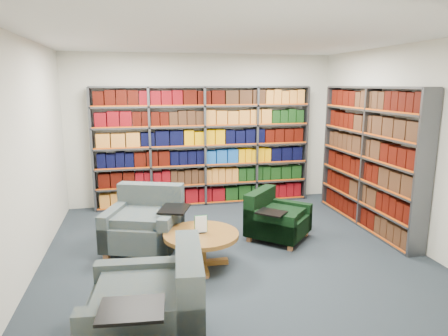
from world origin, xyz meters
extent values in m
cube|color=black|center=(0.00, 0.00, -0.01)|extent=(5.00, 5.00, 0.01)
cube|color=white|center=(0.00, 0.00, 2.80)|extent=(5.00, 5.00, 0.01)
cube|color=beige|center=(0.00, 2.50, 1.40)|extent=(5.00, 0.01, 2.80)
cube|color=beige|center=(0.00, -2.50, 1.40)|extent=(5.00, 0.01, 2.80)
cube|color=beige|center=(-2.50, 0.00, 1.40)|extent=(0.01, 5.00, 2.80)
cube|color=beige|center=(2.50, 0.00, 1.40)|extent=(0.01, 5.00, 2.80)
cube|color=#47494F|center=(0.00, 2.34, 1.10)|extent=(4.00, 0.28, 2.20)
cube|color=silver|center=(0.00, 2.47, 1.10)|extent=(4.00, 0.02, 2.20)
cube|color=#D84C0A|center=(0.00, 2.21, 1.10)|extent=(4.00, 0.01, 2.20)
cube|color=#B76E26|center=(0.00, 2.34, 0.18)|extent=(3.88, 0.21, 0.29)
cube|color=#320701|center=(0.00, 2.34, 0.54)|extent=(3.88, 0.21, 0.29)
cube|color=black|center=(0.00, 2.34, 0.91)|extent=(3.88, 0.21, 0.29)
cube|color=#B76E26|center=(0.00, 2.34, 1.28)|extent=(3.88, 0.21, 0.29)
cube|color=#5E040A|center=(0.00, 2.34, 1.64)|extent=(3.88, 0.21, 0.29)
cube|color=#320701|center=(0.00, 2.34, 2.01)|extent=(3.88, 0.21, 0.29)
cube|color=#47494F|center=(2.34, 0.60, 1.10)|extent=(0.28, 2.50, 2.20)
cube|color=silver|center=(2.47, 0.60, 1.10)|extent=(0.02, 2.50, 2.20)
cube|color=#D84C0A|center=(2.21, 0.60, 1.10)|extent=(0.02, 2.50, 2.20)
cube|color=#320701|center=(2.34, 0.60, 0.18)|extent=(0.21, 2.38, 0.29)
cube|color=#320701|center=(2.34, 0.60, 0.54)|extent=(0.21, 2.38, 0.29)
cube|color=#320701|center=(2.34, 0.60, 0.91)|extent=(0.21, 2.38, 0.29)
cube|color=#331D0F|center=(2.34, 0.60, 1.28)|extent=(0.21, 2.38, 0.29)
cube|color=#320701|center=(2.34, 0.60, 1.64)|extent=(0.21, 2.38, 0.29)
cube|color=#320701|center=(2.34, 0.60, 2.01)|extent=(0.21, 2.38, 0.29)
cube|color=#021A40|center=(-1.18, 0.34, 0.27)|extent=(1.20, 1.20, 0.33)
cube|color=#021A40|center=(-1.06, 0.68, 0.48)|extent=(0.95, 0.51, 0.75)
cube|color=#021A40|center=(-1.55, 0.47, 0.35)|extent=(0.45, 0.93, 0.50)
cube|color=#021A40|center=(-0.81, 0.20, 0.35)|extent=(0.45, 0.93, 0.50)
cube|color=black|center=(-0.78, 0.14, 0.62)|extent=(0.49, 0.55, 0.03)
cube|color=#9F623A|center=(-1.67, 0.10, 0.05)|extent=(0.09, 0.09, 0.10)
cube|color=#9F623A|center=(-0.95, -0.15, 0.05)|extent=(0.09, 0.09, 0.10)
cube|color=#9F623A|center=(-1.42, 0.83, 0.05)|extent=(0.09, 0.09, 0.10)
cube|color=#9F623A|center=(-0.69, 0.57, 0.05)|extent=(0.09, 0.09, 0.10)
cube|color=black|center=(0.76, 0.33, 0.22)|extent=(1.09, 1.09, 0.27)
cube|color=black|center=(0.54, 0.54, 0.40)|extent=(0.65, 0.68, 0.62)
cube|color=black|center=(0.54, 0.09, 0.29)|extent=(0.65, 0.61, 0.41)
cube|color=black|center=(0.98, 0.57, 0.29)|extent=(0.65, 0.61, 0.41)
cube|color=black|center=(0.54, 0.03, 0.52)|extent=(0.48, 0.47, 0.02)
cube|color=#9F623A|center=(0.78, -0.11, 0.04)|extent=(0.08, 0.08, 0.09)
cube|color=#9F623A|center=(1.21, 0.35, 0.04)|extent=(0.08, 0.08, 0.09)
cube|color=#9F623A|center=(0.31, 0.32, 0.04)|extent=(0.08, 0.08, 0.09)
cube|color=#9F623A|center=(0.74, 0.78, 0.04)|extent=(0.08, 0.08, 0.09)
cube|color=#021A40|center=(-1.21, -1.80, 0.28)|extent=(1.05, 1.05, 0.34)
cube|color=#021A40|center=(-0.83, -1.84, 0.49)|extent=(0.30, 0.98, 0.77)
cube|color=#021A40|center=(-1.17, -1.39, 0.37)|extent=(0.98, 0.24, 0.52)
cube|color=black|center=(-1.31, -2.26, 0.65)|extent=(0.51, 0.41, 0.03)
cube|color=#9F623A|center=(-1.57, -1.37, 0.05)|extent=(0.08, 0.08, 0.11)
cube|color=#9F623A|center=(-0.78, -1.44, 0.05)|extent=(0.08, 0.08, 0.11)
cylinder|color=brown|center=(-0.49, -0.34, 0.42)|extent=(0.94, 0.94, 0.05)
cylinder|color=brown|center=(-0.49, -0.34, 0.21)|extent=(0.12, 0.12, 0.37)
cube|color=brown|center=(-0.49, -0.34, 0.04)|extent=(0.68, 0.08, 0.06)
cube|color=brown|center=(-0.49, -0.34, 0.04)|extent=(0.08, 0.68, 0.06)
cube|color=black|center=(-0.49, -0.34, 0.45)|extent=(0.10, 0.05, 0.01)
cube|color=white|center=(-0.49, -0.34, 0.56)|extent=(0.15, 0.01, 0.21)
cube|color=#145926|center=(-0.49, -0.33, 0.56)|extent=(0.16, 0.00, 0.22)
camera|label=1|loc=(-1.21, -4.95, 2.24)|focal=32.00mm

